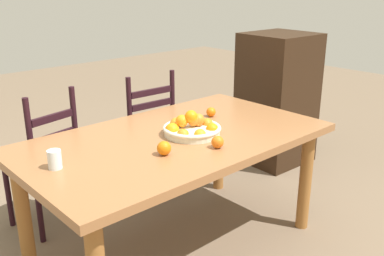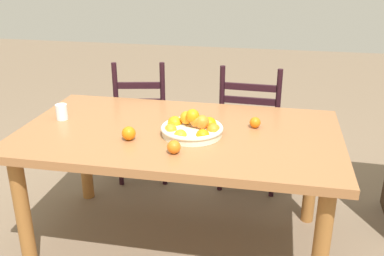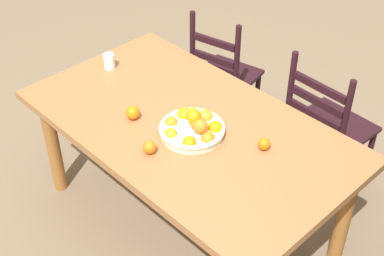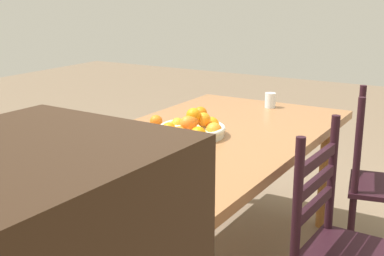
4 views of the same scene
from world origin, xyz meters
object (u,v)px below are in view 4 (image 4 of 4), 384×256
Objects in this scene: fruit_bowl at (193,129)px; orange_loose_0 at (201,113)px; orange_loose_2 at (188,152)px; orange_loose_1 at (156,121)px; dining_table at (209,150)px; drinking_glass at (270,100)px; chair_by_cabinet at (347,253)px; chair_near_window at (380,187)px.

fruit_bowl reaches higher than orange_loose_0.
orange_loose_1 is at bearing -131.14° from orange_loose_2.
orange_loose_0 reaches higher than orange_loose_1.
dining_table is 0.16m from fruit_bowl.
orange_loose_0 is at bearing -156.42° from fruit_bowl.
fruit_bowl is at bearing -5.80° from drinking_glass.
chair_near_window is at bearing 5.18° from chair_by_cabinet.
chair_by_cabinet is (0.81, 0.04, 0.01)m from chair_near_window.
fruit_bowl is at bearing 23.58° from orange_loose_0.
orange_loose_0 is at bearing 156.76° from orange_loose_1.
orange_loose_1 is at bearing 103.26° from chair_near_window.
orange_loose_1 is (-0.30, -1.11, 0.32)m from chair_by_cabinet.
fruit_bowl is 5.44× the size of orange_loose_2.
chair_by_cabinet reaches higher than orange_loose_0.
drinking_glass is (-1.06, -0.77, 0.33)m from chair_by_cabinet.
chair_near_window is 1.00× the size of chair_by_cabinet.
fruit_bowl is 0.34m from orange_loose_0.
orange_loose_1 is at bearing 77.09° from chair_by_cabinet.
orange_loose_0 reaches higher than dining_table.
chair_by_cabinet is (0.34, 0.81, -0.20)m from dining_table.
fruit_bowl is 0.36m from orange_loose_2.
orange_loose_0 is (0.23, -0.95, 0.33)m from chair_near_window.
chair_by_cabinet is 14.03× the size of orange_loose_1.
orange_loose_0 is 1.09× the size of orange_loose_1.
drinking_glass reaches higher than dining_table.
orange_loose_2 is (0.87, -0.65, 0.32)m from chair_near_window.
fruit_bowl reaches higher than dining_table.
chair_near_window is at bearing 115.32° from orange_loose_1.
chair_by_cabinet reaches higher than drinking_glass.
orange_loose_1 is 0.56m from orange_loose_2.
orange_loose_2 is at bearing 131.29° from chair_near_window.
fruit_bowl is at bearing -27.67° from dining_table.
fruit_bowl is (-0.26, -0.85, 0.32)m from chair_by_cabinet.
orange_loose_2 is 1.12m from drinking_glass.
orange_loose_0 is at bearing 91.82° from chair_near_window.
orange_loose_1 is (0.04, -0.30, 0.12)m from dining_table.
chair_near_window is 1.22m from orange_loose_1.
fruit_bowl is (0.55, -0.81, 0.33)m from chair_near_window.
chair_by_cabinet is at bearing 59.97° from orange_loose_0.
orange_loose_2 is (0.64, 0.30, -0.01)m from orange_loose_0.
drinking_glass is (-0.80, 0.08, 0.01)m from fruit_bowl.
dining_table is at bearing -2.95° from drinking_glass.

